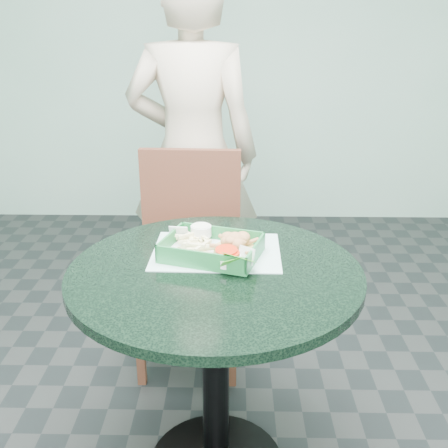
{
  "coord_description": "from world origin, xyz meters",
  "views": [
    {
      "loc": [
        0.06,
        -1.39,
        1.46
      ],
      "look_at": [
        0.02,
        0.1,
        0.87
      ],
      "focal_mm": 42.0,
      "sensor_mm": 36.0,
      "label": 1
    }
  ],
  "objects_px": {
    "cafe_table": "(215,323)",
    "crab_sandwich": "(235,246)",
    "dining_chair": "(190,243)",
    "food_basket": "(212,257)",
    "sauce_ramekin": "(193,238)",
    "diner_person": "(192,130)"
  },
  "relations": [
    {
      "from": "dining_chair",
      "to": "sauce_ramekin",
      "type": "distance_m",
      "value": 0.64
    },
    {
      "from": "sauce_ramekin",
      "to": "cafe_table",
      "type": "bearing_deg",
      "value": -63.8
    },
    {
      "from": "cafe_table",
      "to": "diner_person",
      "type": "relative_size",
      "value": 0.45
    },
    {
      "from": "dining_chair",
      "to": "cafe_table",
      "type": "bearing_deg",
      "value": -76.99
    },
    {
      "from": "diner_person",
      "to": "crab_sandwich",
      "type": "height_order",
      "value": "diner_person"
    },
    {
      "from": "cafe_table",
      "to": "crab_sandwich",
      "type": "bearing_deg",
      "value": 57.75
    },
    {
      "from": "food_basket",
      "to": "crab_sandwich",
      "type": "distance_m",
      "value": 0.08
    },
    {
      "from": "diner_person",
      "to": "food_basket",
      "type": "height_order",
      "value": "diner_person"
    },
    {
      "from": "dining_chair",
      "to": "sauce_ramekin",
      "type": "xyz_separation_m",
      "value": [
        0.07,
        -0.58,
        0.27
      ]
    },
    {
      "from": "dining_chair",
      "to": "diner_person",
      "type": "bearing_deg",
      "value": 92.45
    },
    {
      "from": "diner_person",
      "to": "sauce_ramekin",
      "type": "xyz_separation_m",
      "value": [
        0.07,
        -0.88,
        -0.17
      ]
    },
    {
      "from": "cafe_table",
      "to": "dining_chair",
      "type": "height_order",
      "value": "dining_chair"
    },
    {
      "from": "cafe_table",
      "to": "sauce_ramekin",
      "type": "distance_m",
      "value": 0.28
    },
    {
      "from": "crab_sandwich",
      "to": "sauce_ramekin",
      "type": "height_order",
      "value": "crab_sandwich"
    },
    {
      "from": "diner_person",
      "to": "sauce_ramekin",
      "type": "relative_size",
      "value": 29.11
    },
    {
      "from": "dining_chair",
      "to": "food_basket",
      "type": "bearing_deg",
      "value": -76.73
    },
    {
      "from": "diner_person",
      "to": "crab_sandwich",
      "type": "bearing_deg",
      "value": 106.66
    },
    {
      "from": "cafe_table",
      "to": "diner_person",
      "type": "bearing_deg",
      "value": 97.85
    },
    {
      "from": "crab_sandwich",
      "to": "sauce_ramekin",
      "type": "relative_size",
      "value": 1.92
    },
    {
      "from": "cafe_table",
      "to": "diner_person",
      "type": "distance_m",
      "value": 1.11
    },
    {
      "from": "cafe_table",
      "to": "food_basket",
      "type": "xyz_separation_m",
      "value": [
        -0.01,
        0.08,
        0.19
      ]
    },
    {
      "from": "cafe_table",
      "to": "sauce_ramekin",
      "type": "bearing_deg",
      "value": 116.2
    }
  ]
}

